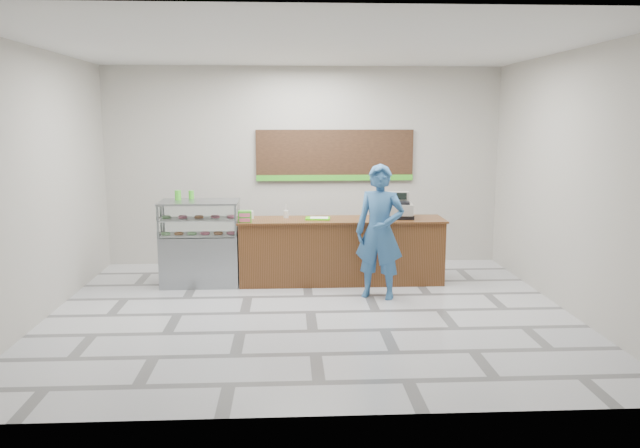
{
  "coord_description": "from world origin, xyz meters",
  "views": [
    {
      "loc": [
        -0.3,
        -8.14,
        2.6
      ],
      "look_at": [
        0.18,
        0.9,
        1.06
      ],
      "focal_mm": 35.0,
      "sensor_mm": 36.0,
      "label": 1
    }
  ],
  "objects": [
    {
      "name": "display_case",
      "position": [
        -1.67,
        1.55,
        0.68
      ],
      "size": [
        1.22,
        0.72,
        1.33
      ],
      "color": "gray",
      "rests_on": "floor"
    },
    {
      "name": "sales_counter",
      "position": [
        0.55,
        1.55,
        0.52
      ],
      "size": [
        3.26,
        0.76,
        1.03
      ],
      "color": "brown",
      "rests_on": "floor"
    },
    {
      "name": "straw_cup",
      "position": [
        -0.32,
        1.69,
        1.09
      ],
      "size": [
        0.08,
        0.08,
        0.12
      ],
      "primitive_type": "cylinder",
      "color": "silver",
      "rests_on": "sales_counter"
    },
    {
      "name": "promo_box",
      "position": [
        -0.95,
        1.32,
        1.12
      ],
      "size": [
        0.2,
        0.14,
        0.18
      ],
      "primitive_type": "cube",
      "rotation": [
        0.0,
        0.0,
        -0.02
      ],
      "color": "green",
      "rests_on": "sales_counter"
    },
    {
      "name": "card_terminal",
      "position": [
        1.57,
        1.55,
        1.05
      ],
      "size": [
        0.11,
        0.16,
        0.04
      ],
      "primitive_type": "cube",
      "rotation": [
        0.0,
        0.0,
        -0.27
      ],
      "color": "black",
      "rests_on": "sales_counter"
    },
    {
      "name": "cash_register",
      "position": [
        1.46,
        1.58,
        1.18
      ],
      "size": [
        0.47,
        0.49,
        0.41
      ],
      "rotation": [
        0.0,
        0.0,
        -0.1
      ],
      "color": "black",
      "rests_on": "sales_counter"
    },
    {
      "name": "floor",
      "position": [
        0.0,
        0.0,
        0.0
      ],
      "size": [
        7.0,
        7.0,
        0.0
      ],
      "primitive_type": "plane",
      "color": "silver",
      "rests_on": "ground"
    },
    {
      "name": "customer",
      "position": [
        1.03,
        0.68,
        0.98
      ],
      "size": [
        0.83,
        0.7,
        1.95
      ],
      "primitive_type": "imported",
      "rotation": [
        0.0,
        0.0,
        -0.38
      ],
      "color": "#2D5B8D",
      "rests_on": "floor"
    },
    {
      "name": "green_cup_left",
      "position": [
        -2.02,
        1.69,
        1.41
      ],
      "size": [
        0.1,
        0.1,
        0.15
      ],
      "primitive_type": "cylinder",
      "color": "green",
      "rests_on": "display_case"
    },
    {
      "name": "green_cup_right",
      "position": [
        -1.83,
        1.82,
        1.4
      ],
      "size": [
        0.08,
        0.08,
        0.13
      ],
      "primitive_type": "cylinder",
      "color": "green",
      "rests_on": "display_case"
    },
    {
      "name": "napkin_box",
      "position": [
        -0.92,
        1.67,
        1.09
      ],
      "size": [
        0.17,
        0.17,
        0.12
      ],
      "primitive_type": "cube",
      "rotation": [
        0.0,
        0.0,
        0.27
      ],
      "color": "white",
      "rests_on": "sales_counter"
    },
    {
      "name": "donut_decal",
      "position": [
        1.25,
        1.55,
        1.03
      ],
      "size": [
        0.16,
        0.16,
        0.0
      ],
      "primitive_type": "cylinder",
      "color": "#D95979",
      "rests_on": "sales_counter"
    },
    {
      "name": "serving_tray",
      "position": [
        0.18,
        1.56,
        1.04
      ],
      "size": [
        0.41,
        0.31,
        0.02
      ],
      "rotation": [
        0.0,
        0.0,
        -0.1
      ],
      "color": "#43DB04",
      "rests_on": "sales_counter"
    },
    {
      "name": "back_wall",
      "position": [
        0.0,
        3.0,
        1.75
      ],
      "size": [
        7.0,
        0.0,
        7.0
      ],
      "primitive_type": "plane",
      "rotation": [
        1.57,
        0.0,
        0.0
      ],
      "color": "#B5B0A6",
      "rests_on": "floor"
    },
    {
      "name": "menu_board",
      "position": [
        0.55,
        2.96,
        1.93
      ],
      "size": [
        2.8,
        0.06,
        0.9
      ],
      "color": "black",
      "rests_on": "back_wall"
    },
    {
      "name": "ceiling",
      "position": [
        0.0,
        0.0,
        3.5
      ],
      "size": [
        7.0,
        7.0,
        0.0
      ],
      "primitive_type": "plane",
      "rotation": [
        3.14,
        0.0,
        0.0
      ],
      "color": "silver",
      "rests_on": "back_wall"
    }
  ]
}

